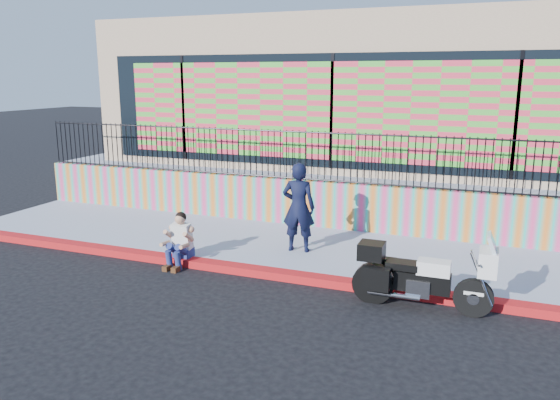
% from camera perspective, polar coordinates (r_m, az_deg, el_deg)
% --- Properties ---
extents(ground, '(90.00, 90.00, 0.00)m').
position_cam_1_polar(ground, '(10.42, -1.23, -8.01)').
color(ground, black).
rests_on(ground, ground).
extents(red_curb, '(16.00, 0.30, 0.15)m').
position_cam_1_polar(red_curb, '(10.40, -1.24, -7.63)').
color(red_curb, red).
rests_on(red_curb, ground).
extents(sidewalk, '(16.00, 3.00, 0.15)m').
position_cam_1_polar(sidewalk, '(11.85, 1.83, -5.02)').
color(sidewalk, '#949BB2').
rests_on(sidewalk, ground).
extents(mural_wall, '(16.00, 0.20, 1.10)m').
position_cam_1_polar(mural_wall, '(13.15, 4.18, -0.42)').
color(mural_wall, '#E03B78').
rests_on(mural_wall, sidewalk).
extents(metal_fence, '(15.80, 0.04, 1.20)m').
position_cam_1_polar(metal_fence, '(12.94, 4.26, 4.54)').
color(metal_fence, black).
rests_on(metal_fence, mural_wall).
extents(elevated_platform, '(16.00, 10.00, 1.25)m').
position_cam_1_polar(elevated_platform, '(18.01, 9.00, 2.83)').
color(elevated_platform, '#949BB2').
rests_on(elevated_platform, ground).
extents(storefront_building, '(14.00, 8.06, 4.00)m').
position_cam_1_polar(storefront_building, '(17.53, 9.14, 11.19)').
color(storefront_building, tan).
rests_on(storefront_building, elevated_platform).
extents(police_motorcycle, '(2.21, 0.73, 1.37)m').
position_cam_1_polar(police_motorcycle, '(9.17, 14.41, -7.59)').
color(police_motorcycle, black).
rests_on(police_motorcycle, ground).
extents(police_officer, '(0.73, 0.52, 1.86)m').
position_cam_1_polar(police_officer, '(11.20, 1.96, -0.76)').
color(police_officer, black).
rests_on(police_officer, sidewalk).
extents(seated_man, '(0.54, 0.71, 1.06)m').
position_cam_1_polar(seated_man, '(11.00, -10.59, -4.63)').
color(seated_man, navy).
rests_on(seated_man, ground).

